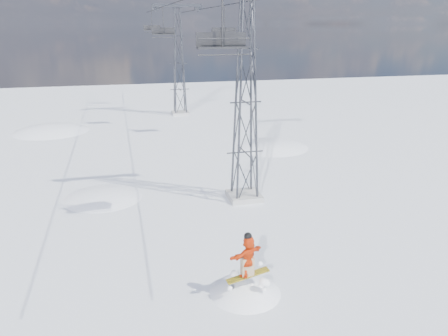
{
  "coord_description": "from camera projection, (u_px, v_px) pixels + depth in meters",
  "views": [
    {
      "loc": [
        -5.78,
        -14.09,
        9.43
      ],
      "look_at": [
        -1.43,
        3.71,
        3.38
      ],
      "focal_mm": 35.0,
      "sensor_mm": 36.0,
      "label": 1
    }
  ],
  "objects": [
    {
      "name": "lift_chair_near",
      "position": [
        222.0,
        42.0,
        18.05
      ],
      "size": [
        2.14,
        0.61,
        2.65
      ],
      "color": "black",
      "rests_on": "ground"
    },
    {
      "name": "lift_chair_mid",
      "position": [
        224.0,
        32.0,
        35.22
      ],
      "size": [
        2.05,
        0.59,
        2.54
      ],
      "color": "black",
      "rests_on": "ground"
    },
    {
      "name": "lift_chair_extra",
      "position": [
        152.0,
        28.0,
        49.4
      ],
      "size": [
        1.88,
        0.54,
        2.34
      ],
      "color": "black",
      "rests_on": "ground"
    },
    {
      "name": "ground",
      "position": [
        281.0,
        275.0,
        17.26
      ],
      "size": [
        120.0,
        120.0,
        0.0
      ],
      "primitive_type": "plane",
      "color": "white",
      "rests_on": "ground"
    },
    {
      "name": "haul_cables",
      "position": [
        203.0,
        4.0,
        32.02
      ],
      "size": [
        4.46,
        51.0,
        0.06
      ],
      "color": "black",
      "rests_on": "ground"
    },
    {
      "name": "lift_chair_far",
      "position": [
        164.0,
        32.0,
        38.5
      ],
      "size": [
        2.07,
        0.6,
        2.57
      ],
      "color": "black",
      "rests_on": "ground"
    },
    {
      "name": "snowboarder_jump",
      "position": [
        244.0,
        330.0,
        16.63
      ],
      "size": [
        4.4,
        4.4,
        6.54
      ],
      "color": "white",
      "rests_on": "ground"
    },
    {
      "name": "snow_terrain",
      "position": [
        141.0,
        249.0,
        38.78
      ],
      "size": [
        39.0,
        37.0,
        22.0
      ],
      "color": "white",
      "rests_on": "ground"
    },
    {
      "name": "lift_tower_near",
      "position": [
        246.0,
        103.0,
        23.1
      ],
      "size": [
        5.2,
        1.8,
        11.43
      ],
      "color": "#999999",
      "rests_on": "ground"
    },
    {
      "name": "lift_tower_far",
      "position": [
        179.0,
        63.0,
        46.16
      ],
      "size": [
        5.2,
        1.8,
        11.43
      ],
      "color": "#999999",
      "rests_on": "ground"
    }
  ]
}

